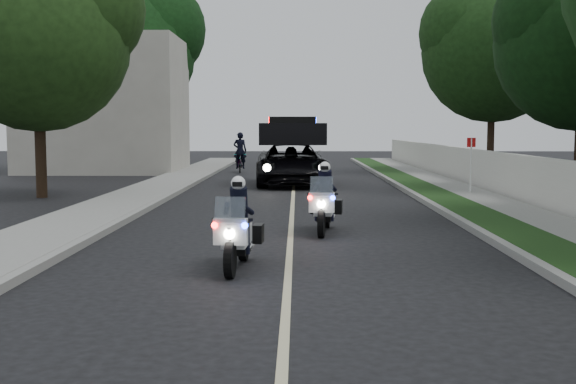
% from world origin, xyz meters
% --- Properties ---
extents(ground, '(120.00, 120.00, 0.00)m').
position_xyz_m(ground, '(0.00, 0.00, 0.00)').
color(ground, black).
rests_on(ground, ground).
extents(curb_right, '(0.20, 60.00, 0.15)m').
position_xyz_m(curb_right, '(4.10, 10.00, 0.07)').
color(curb_right, gray).
rests_on(curb_right, ground).
extents(grass_verge, '(1.20, 60.00, 0.16)m').
position_xyz_m(grass_verge, '(4.80, 10.00, 0.08)').
color(grass_verge, '#193814').
rests_on(grass_verge, ground).
extents(sidewalk_right, '(1.40, 60.00, 0.16)m').
position_xyz_m(sidewalk_right, '(6.10, 10.00, 0.08)').
color(sidewalk_right, gray).
rests_on(sidewalk_right, ground).
extents(property_wall, '(0.22, 60.00, 1.50)m').
position_xyz_m(property_wall, '(7.10, 10.00, 0.75)').
color(property_wall, beige).
rests_on(property_wall, ground).
extents(curb_left, '(0.20, 60.00, 0.15)m').
position_xyz_m(curb_left, '(-4.10, 10.00, 0.07)').
color(curb_left, gray).
rests_on(curb_left, ground).
extents(sidewalk_left, '(2.00, 60.00, 0.16)m').
position_xyz_m(sidewalk_left, '(-5.20, 10.00, 0.08)').
color(sidewalk_left, gray).
rests_on(sidewalk_left, ground).
extents(building_far, '(8.00, 6.00, 7.00)m').
position_xyz_m(building_far, '(-10.00, 26.00, 3.50)').
color(building_far, '#A8A396').
rests_on(building_far, ground).
extents(lane_marking, '(0.12, 50.00, 0.01)m').
position_xyz_m(lane_marking, '(0.00, 10.00, 0.00)').
color(lane_marking, '#BFB78C').
rests_on(lane_marking, ground).
extents(police_moto_left, '(0.75, 1.85, 1.54)m').
position_xyz_m(police_moto_left, '(-0.85, 0.42, 0.00)').
color(police_moto_left, silver).
rests_on(police_moto_left, ground).
extents(police_moto_right, '(0.86, 1.92, 1.58)m').
position_xyz_m(police_moto_right, '(0.75, 4.53, 0.00)').
color(police_moto_right, silver).
rests_on(police_moto_right, ground).
extents(police_suv, '(3.07, 6.21, 2.97)m').
position_xyz_m(police_suv, '(-0.10, 17.71, 0.00)').
color(police_suv, black).
rests_on(police_suv, ground).
extents(bicycle, '(0.81, 1.92, 0.98)m').
position_xyz_m(bicycle, '(-2.87, 25.79, 0.00)').
color(bicycle, black).
rests_on(bicycle, ground).
extents(cyclist, '(0.69, 0.46, 1.91)m').
position_xyz_m(cyclist, '(-2.87, 25.79, 0.00)').
color(cyclist, black).
rests_on(cyclist, ground).
extents(sign_post, '(0.39, 0.39, 2.07)m').
position_xyz_m(sign_post, '(6.00, 12.70, 0.00)').
color(sign_post, red).
rests_on(sign_post, ground).
extents(tree_right_d, '(9.36, 9.36, 12.07)m').
position_xyz_m(tree_right_d, '(10.06, 25.20, 0.00)').
color(tree_right_d, '#193B13').
rests_on(tree_right_d, ground).
extents(tree_left_near, '(7.65, 7.65, 10.19)m').
position_xyz_m(tree_left_near, '(-8.43, 12.29, 0.00)').
color(tree_left_near, '#1F3E14').
rests_on(tree_left_near, ground).
extents(tree_left_far, '(8.14, 8.14, 12.85)m').
position_xyz_m(tree_left_far, '(-9.57, 29.75, 0.00)').
color(tree_left_far, black).
rests_on(tree_left_far, ground).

